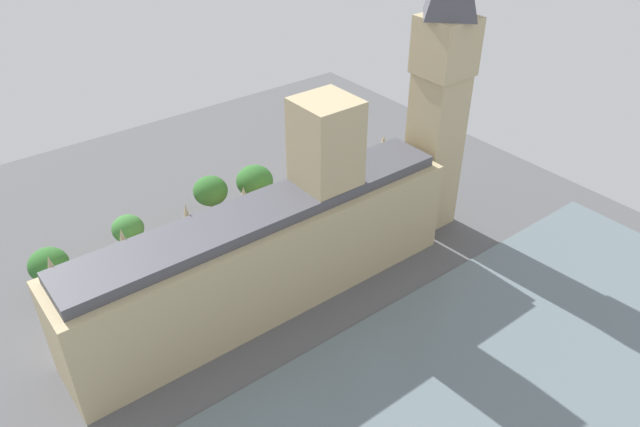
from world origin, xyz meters
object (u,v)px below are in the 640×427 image
at_px(double_decker_bus_kerbside, 281,222).
at_px(plane_tree_leading, 255,181).
at_px(car_black_far_end, 329,211).
at_px(double_decker_bus_near_tower, 214,254).
at_px(clock_tower, 442,77).
at_px(car_silver_trailing, 146,284).
at_px(car_yellow_cab_corner, 94,298).
at_px(plane_tree_by_river_gate, 128,229).
at_px(plane_tree_slot_10, 49,265).
at_px(plane_tree_opposite_hall, 210,191).
at_px(parliament_building, 275,247).
at_px(street_lamp_slot_11, 142,235).
at_px(pedestrian_under_trees, 311,235).
at_px(pedestrian_midblock, 187,289).

relative_size(double_decker_bus_kerbside, plane_tree_leading, 1.12).
xyz_separation_m(car_black_far_end, double_decker_bus_near_tower, (-0.43, 23.67, 1.75)).
xyz_separation_m(clock_tower, car_silver_trailing, (12.76, 47.69, -25.66)).
xyz_separation_m(clock_tower, double_decker_bus_kerbside, (11.98, 23.19, -23.91)).
distance_m(car_yellow_cab_corner, plane_tree_by_river_gate, 12.52).
height_order(clock_tower, plane_tree_slot_10, clock_tower).
height_order(plane_tree_leading, plane_tree_opposite_hall, plane_tree_leading).
xyz_separation_m(parliament_building, plane_tree_opposite_hall, (22.88, -1.99, -2.44)).
height_order(double_decker_bus_kerbside, street_lamp_slot_11, street_lamp_slot_11).
xyz_separation_m(clock_tower, pedestrian_under_trees, (7.71, 19.99, -25.79)).
relative_size(car_yellow_cab_corner, pedestrian_midblock, 2.68).
relative_size(clock_tower, pedestrian_under_trees, 30.53).
relative_size(plane_tree_leading, street_lamp_slot_11, 1.67).
bearing_deg(parliament_building, clock_tower, -88.72).
bearing_deg(double_decker_bus_near_tower, pedestrian_under_trees, -101.97).
distance_m(clock_tower, car_black_far_end, 31.00).
relative_size(parliament_building, pedestrian_under_trees, 35.33).
distance_m(double_decker_bus_kerbside, pedestrian_under_trees, 5.66).
distance_m(car_silver_trailing, plane_tree_leading, 26.58).
relative_size(double_decker_bus_kerbside, car_silver_trailing, 2.41).
height_order(car_black_far_end, plane_tree_leading, plane_tree_leading).
bearing_deg(clock_tower, plane_tree_by_river_gate, 64.66).
bearing_deg(street_lamp_slot_11, double_decker_bus_kerbside, -113.08).
height_order(pedestrian_midblock, plane_tree_opposite_hall, plane_tree_opposite_hall).
relative_size(car_black_far_end, plane_tree_leading, 0.49).
bearing_deg(street_lamp_slot_11, car_yellow_cab_corner, 120.41).
height_order(double_decker_bus_near_tower, plane_tree_slot_10, plane_tree_slot_10).
xyz_separation_m(parliament_building, car_yellow_cab_corner, (15.32, 22.46, -8.20)).
bearing_deg(double_decker_bus_kerbside, car_black_far_end, 86.08).
xyz_separation_m(plane_tree_slot_10, street_lamp_slot_11, (1.21, -14.73, -1.72)).
bearing_deg(double_decker_bus_kerbside, parliament_building, -37.84).
height_order(clock_tower, car_silver_trailing, clock_tower).
bearing_deg(pedestrian_under_trees, double_decker_bus_kerbside, -5.29).
height_order(car_yellow_cab_corner, street_lamp_slot_11, street_lamp_slot_11).
xyz_separation_m(double_decker_bus_kerbside, plane_tree_opposite_hall, (10.17, 7.52, 4.02)).
bearing_deg(plane_tree_by_river_gate, pedestrian_under_trees, -118.43).
bearing_deg(car_silver_trailing, car_yellow_cab_corner, -100.09).
relative_size(parliament_building, plane_tree_opposite_hall, 6.45).
bearing_deg(double_decker_bus_kerbside, double_decker_bus_near_tower, -87.11).
bearing_deg(car_silver_trailing, plane_tree_opposite_hall, 122.59).
height_order(car_yellow_cab_corner, plane_tree_leading, plane_tree_leading).
relative_size(car_black_far_end, car_yellow_cab_corner, 1.02).
distance_m(pedestrian_under_trees, pedestrian_midblock, 23.36).
relative_size(plane_tree_by_river_gate, plane_tree_opposite_hall, 0.83).
bearing_deg(car_silver_trailing, plane_tree_leading, 110.65).
xyz_separation_m(parliament_building, pedestrian_midblock, (8.79, 10.65, -8.34)).
bearing_deg(car_black_far_end, double_decker_bus_near_tower, 94.34).
bearing_deg(plane_tree_by_river_gate, plane_tree_slot_10, 98.81).
relative_size(clock_tower, car_black_far_end, 11.22).
bearing_deg(pedestrian_under_trees, car_yellow_cab_corner, 36.87).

